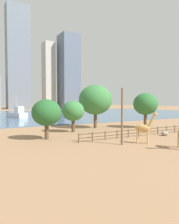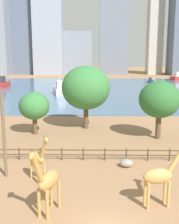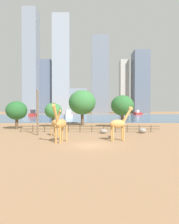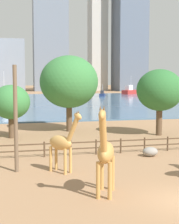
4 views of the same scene
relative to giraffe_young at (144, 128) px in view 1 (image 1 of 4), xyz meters
name	(u,v)px [view 1 (image 1 of 4)]	position (x,y,z in m)	size (l,w,h in m)	color
ground_plane	(33,115)	(5.55, 72.93, -2.09)	(400.00, 400.00, 0.00)	#9E7551
harbor_water	(35,115)	(5.55, 69.93, -1.99)	(180.00, 86.00, 0.20)	#476B8C
giraffe_young	(144,128)	(0.00, 0.00, 0.00)	(2.29, 2.65, 4.44)	tan
utility_pole	(122,116)	(-3.11, 0.84, 1.64)	(0.28, 0.28, 7.47)	brown
boulder_by_pole	(165,133)	(7.93, 3.24, -1.70)	(1.30, 1.05, 0.78)	gray
enclosure_fence	(146,131)	(5.22, 4.93, -1.33)	(26.12, 0.14, 1.30)	#4C3826
tree_left_large	(95,100)	(3.52, 18.21, 3.98)	(7.12, 7.12, 9.30)	brown
tree_center_broad	(145,104)	(13.11, 13.01, 3.06)	(5.28, 5.28, 7.57)	brown
tree_right_tall	(73,111)	(-3.44, 14.86, 1.83)	(4.16, 4.16, 5.83)	brown
tree_left_small	(46,113)	(-10.32, 9.88, 1.92)	(4.45, 4.45, 6.05)	brown
boat_ferry	(76,108)	(42.04, 104.48, -0.69)	(8.11, 7.19, 7.22)	#B22D28
boat_tug	(18,114)	(-4.81, 55.27, -0.59)	(5.16, 9.23, 7.85)	silver
boat_barge	(62,110)	(27.47, 91.98, -1.21)	(3.28, 4.84, 4.10)	navy
skyline_block_central	(18,58)	(16.05, 149.36, 36.84)	(16.89, 10.27, 77.88)	slate
skyline_block_left	(69,72)	(55.04, 142.77, 27.97)	(14.66, 15.47, 60.13)	slate
skyline_block_wide	(49,76)	(40.44, 150.40, 24.77)	(8.31, 10.62, 53.74)	#B7B2A8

